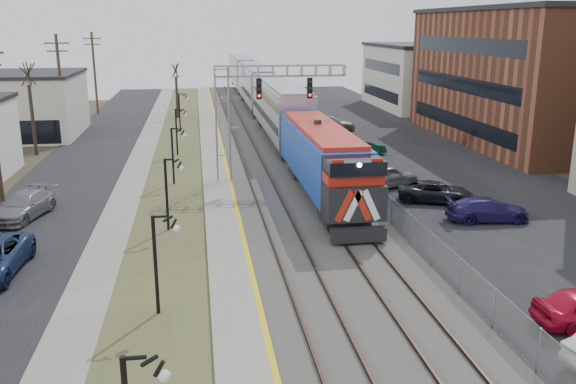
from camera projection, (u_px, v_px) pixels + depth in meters
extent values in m
cube|color=black|center=(81.00, 166.00, 48.17)|extent=(7.00, 120.00, 0.04)
cube|color=gray|center=(139.00, 164.00, 48.80)|extent=(2.00, 120.00, 0.08)
cube|color=#49532C|center=(177.00, 163.00, 49.24)|extent=(4.00, 120.00, 0.06)
cube|color=gray|center=(214.00, 160.00, 49.64)|extent=(2.00, 120.00, 0.24)
cube|color=#595651|center=(275.00, 159.00, 50.36)|extent=(8.00, 120.00, 0.20)
cube|color=black|center=(414.00, 155.00, 52.10)|extent=(16.00, 120.00, 0.04)
cube|color=gold|center=(225.00, 159.00, 49.74)|extent=(0.24, 120.00, 0.01)
cube|color=#2D2119|center=(242.00, 158.00, 49.92)|extent=(0.08, 120.00, 0.15)
cube|color=#2D2119|center=(260.00, 157.00, 50.14)|extent=(0.08, 120.00, 0.15)
cube|color=#2D2119|center=(284.00, 156.00, 50.42)|extent=(0.08, 120.00, 0.15)
cube|color=#2D2119|center=(302.00, 156.00, 50.64)|extent=(0.08, 120.00, 0.15)
cube|color=#153FAD|center=(323.00, 162.00, 38.14)|extent=(3.00, 17.00, 4.25)
cube|color=black|center=(359.00, 235.00, 30.31)|extent=(2.80, 0.50, 0.70)
cube|color=#A1A3AB|center=(280.00, 110.00, 57.35)|extent=(3.00, 22.00, 5.33)
cube|color=#A1A3AB|center=(256.00, 87.00, 79.09)|extent=(3.00, 22.00, 5.33)
cube|color=#A1A3AB|center=(242.00, 73.00, 100.83)|extent=(3.00, 22.00, 5.33)
cube|color=gray|center=(223.00, 127.00, 42.01)|extent=(1.00, 1.00, 8.00)
cube|color=gray|center=(280.00, 71.00, 41.59)|extent=(9.00, 0.80, 0.80)
cube|color=black|center=(259.00, 89.00, 41.25)|extent=(0.35, 0.25, 1.40)
cube|color=black|center=(310.00, 88.00, 41.75)|extent=(0.35, 0.25, 1.40)
cylinder|color=black|center=(156.00, 266.00, 22.97)|extent=(0.14, 0.14, 4.00)
cylinder|color=black|center=(167.00, 195.00, 32.50)|extent=(0.14, 0.14, 4.00)
cylinder|color=black|center=(173.00, 157.00, 42.04)|extent=(0.14, 0.14, 4.00)
cylinder|color=black|center=(177.00, 132.00, 51.58)|extent=(0.14, 0.14, 4.00)
cylinder|color=black|center=(180.00, 113.00, 63.02)|extent=(0.14, 0.14, 4.00)
cylinder|color=#4C3823|center=(61.00, 90.00, 55.95)|extent=(0.28, 0.28, 10.00)
cylinder|color=#4C3823|center=(95.00, 74.00, 75.02)|extent=(0.28, 0.28, 10.00)
cube|color=gray|center=(325.00, 149.00, 50.78)|extent=(0.04, 120.00, 1.60)
cube|color=beige|center=(5.00, 106.00, 60.32)|extent=(14.00, 12.00, 6.00)
cube|color=brown|center=(541.00, 78.00, 57.29)|extent=(16.00, 26.00, 12.00)
cube|color=beige|center=(438.00, 77.00, 81.66)|extent=(16.00, 18.00, 8.00)
cylinder|color=#382D23|center=(33.00, 121.00, 51.51)|extent=(0.30, 0.30, 5.95)
cylinder|color=#382D23|center=(177.00, 98.00, 72.36)|extent=(0.30, 0.30, 4.90)
imported|color=black|center=(436.00, 192.00, 38.16)|extent=(5.12, 3.69, 1.29)
imported|color=#1E1650|center=(487.00, 210.00, 34.44)|extent=(4.78, 2.31, 1.34)
imported|color=slate|center=(386.00, 176.00, 41.58)|extent=(5.02, 3.44, 1.59)
imported|color=#0D4327|center=(364.00, 149.00, 51.69)|extent=(4.12, 2.67, 1.28)
imported|color=gray|center=(24.00, 206.00, 34.98)|extent=(3.31, 5.41, 1.46)
imported|color=gray|center=(331.00, 124.00, 64.10)|extent=(5.42, 2.72, 1.51)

